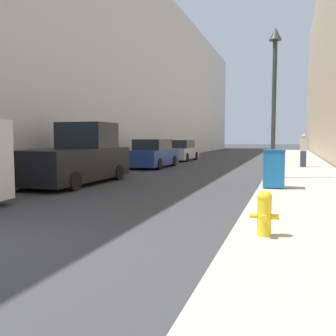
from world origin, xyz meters
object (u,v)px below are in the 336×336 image
fire_hydrant (264,212)px  parked_sedan_near (153,154)px  trash_bin (274,168)px  parked_sedan_far (181,151)px  lamppost (274,86)px  pedestrian_on_sidewalk (303,150)px  pickup_truck (78,158)px

fire_hydrant → parked_sedan_near: (-7.27, 14.44, 0.23)m
trash_bin → parked_sedan_far: parked_sedan_far is taller
trash_bin → lamppost: bearing=93.1°
pedestrian_on_sidewalk → pickup_truck: bearing=-132.4°
fire_hydrant → pedestrian_on_sidewalk: 15.70m
trash_bin → parked_sedan_far: (-7.40, 15.14, -0.04)m
fire_hydrant → parked_sedan_far: parked_sedan_far is taller
pickup_truck → parked_sedan_near: size_ratio=1.18×
parked_sedan_near → parked_sedan_far: size_ratio=0.97×
fire_hydrant → parked_sedan_near: size_ratio=0.16×
trash_bin → parked_sedan_near: size_ratio=0.27×
lamppost → pedestrian_on_sidewalk: (1.39, 6.23, -2.77)m
lamppost → parked_sedan_near: size_ratio=1.29×
lamppost → pedestrian_on_sidewalk: 6.96m
fire_hydrant → pickup_truck: size_ratio=0.14×
parked_sedan_near → pedestrian_on_sidewalk: 8.50m
pickup_truck → fire_hydrant: bearing=-40.7°
fire_hydrant → pickup_truck: bearing=139.3°
lamppost → pedestrian_on_sidewalk: size_ratio=3.28×
fire_hydrant → lamppost: lamppost is taller
fire_hydrant → lamppost: (-0.25, 9.42, 3.28)m
fire_hydrant → lamppost: 9.98m
trash_bin → lamppost: (-0.18, 3.23, 3.05)m
trash_bin → lamppost: 4.45m
pickup_truck → pedestrian_on_sidewalk: bearing=47.6°
lamppost → parked_sedan_far: size_ratio=1.26×
trash_bin → pedestrian_on_sidewalk: size_ratio=0.68×
trash_bin → pickup_truck: 7.29m
pickup_truck → pedestrian_on_sidewalk: size_ratio=2.99×
trash_bin → parked_sedan_near: (-7.20, 8.25, -0.01)m
pickup_truck → parked_sedan_near: pickup_truck is taller
trash_bin → pickup_truck: size_ratio=0.23×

